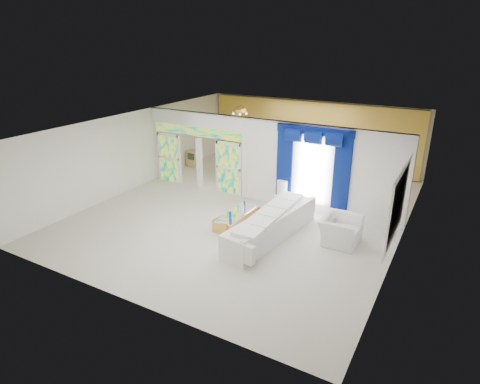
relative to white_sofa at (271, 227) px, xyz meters
The scene contains 22 objects.
floor 2.28m from the white_sofa, 134.98° to the left, with size 12.00×12.00×0.00m, color #B7AF9E.
dividing_wall 2.88m from the white_sofa, 77.75° to the left, with size 5.70×0.18×3.00m, color white.
dividing_header 5.65m from the white_sofa, 149.74° to the left, with size 4.30×0.18×0.55m, color white.
stained_panel_left 6.44m from the white_sofa, 156.17° to the left, with size 0.95×0.04×2.00m, color #994C3F.
stained_panel_right 4.02m from the white_sofa, 139.33° to the left, with size 0.95×0.04×2.00m, color #994C3F.
stained_transom 5.47m from the white_sofa, 149.74° to the left, with size 4.00×0.05×0.35m, color #994C3F.
window_pane 2.73m from the white_sofa, 82.86° to the left, with size 1.00×0.02×2.30m, color white.
blue_drape_left 2.75m from the white_sofa, 105.63° to the left, with size 0.55×0.10×2.80m, color #04104C.
blue_drape_right 2.97m from the white_sofa, 61.92° to the left, with size 0.55×0.10×2.80m, color #04104C.
blue_pelmet 3.48m from the white_sofa, 82.77° to the left, with size 2.60×0.12×0.25m, color #04104C.
wall_mirror 3.60m from the white_sofa, ahead, with size 0.04×2.70×1.90m, color white.
gold_curtains 7.74m from the white_sofa, 101.97° to the left, with size 9.70×0.12×2.90m, color gold.
white_sofa is the anchor object (origin of this frame).
coffee_table 1.39m from the white_sofa, 167.47° to the left, with size 0.59×1.77×0.39m, color gold.
console_table 2.37m from the white_sofa, 99.49° to the left, with size 1.19×0.38×0.40m, color white.
table_lamp 2.45m from the white_sofa, 106.48° to the left, with size 0.36×0.36×0.58m, color silver.
armchair 2.01m from the white_sofa, 22.04° to the left, with size 1.20×1.05×0.78m, color silver.
grand_piano 6.35m from the white_sofa, 123.70° to the left, with size 1.48×1.95×0.98m, color black.
piano_bench 5.10m from the white_sofa, 133.72° to the left, with size 0.93×0.36×0.31m, color black.
tv_console 7.83m from the white_sofa, 142.67° to the left, with size 0.52×0.48×0.76m, color #A78A53.
chandelier 6.72m from the white_sofa, 127.93° to the left, with size 0.60×0.60×0.60m, color gold.
decanters 1.38m from the white_sofa, 165.10° to the left, with size 0.18×1.15×0.23m.
Camera 1 is at (6.08, -11.46, 5.65)m, focal length 30.13 mm.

